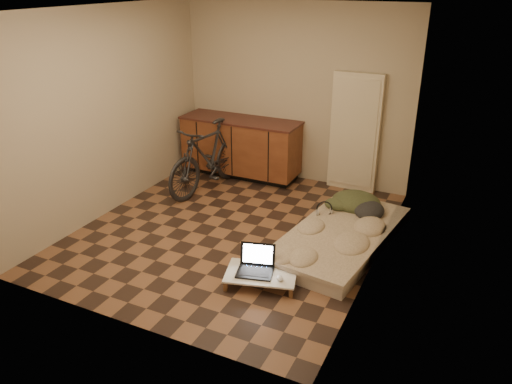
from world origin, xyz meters
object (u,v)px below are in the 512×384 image
at_px(bicycle, 208,153).
at_px(laptop, 256,266).
at_px(futon, 340,237).

height_order(bicycle, laptop, bicycle).
bearing_deg(bicycle, futon, -9.99).
xyz_separation_m(bicycle, laptop, (1.66, -1.87, -0.38)).
xyz_separation_m(bicycle, futon, (2.23, -0.75, -0.47)).
height_order(bicycle, futon, bicycle).
distance_m(bicycle, laptop, 2.53).
height_order(futon, laptop, laptop).
relative_size(bicycle, futon, 0.78).
distance_m(futon, laptop, 1.25).
relative_size(bicycle, laptop, 3.94).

